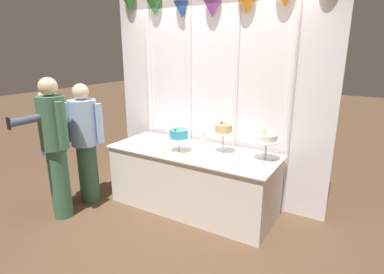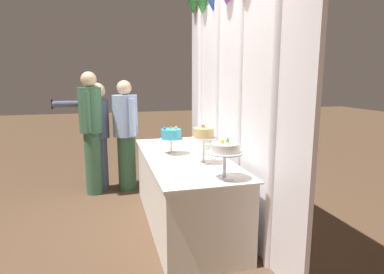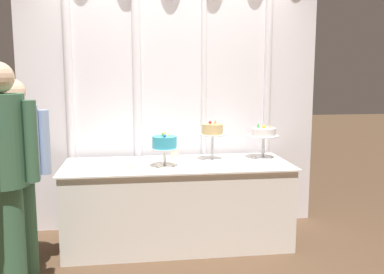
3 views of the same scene
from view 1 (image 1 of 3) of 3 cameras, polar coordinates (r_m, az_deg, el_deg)
ground_plane at (r=4.05m, az=-0.65°, el=-13.35°), size 24.00×24.00×0.00m
draped_curtain at (r=4.09m, az=3.57°, el=10.32°), size 3.05×0.22×2.89m
cake_table at (r=3.96m, az=0.09°, el=-7.83°), size 2.11×0.83×0.78m
cake_display_leftmost at (r=3.73m, az=-2.45°, el=0.35°), size 0.27×0.27×0.31m
cake_display_center at (r=3.67m, az=5.74°, el=1.22°), size 0.26×0.26×0.40m
cake_display_rightmost at (r=3.53m, az=13.48°, el=-0.45°), size 0.31×0.31×0.35m
flower_vase at (r=4.01m, az=2.13°, el=-0.44°), size 0.11×0.11×0.20m
tealight_far_left at (r=4.08m, az=-7.67°, el=-1.26°), size 0.05×0.05×0.03m
tealight_near_left at (r=3.91m, az=-6.71°, el=-1.97°), size 0.04×0.04×0.04m
guest_man_dark_suit at (r=4.22m, az=-19.02°, el=-0.47°), size 0.49×0.45×1.57m
guest_man_pink_jacket at (r=3.90m, az=-23.85°, el=-1.02°), size 0.47×0.36×1.69m
guest_girl_blue_dress at (r=4.10m, az=-24.19°, el=-1.22°), size 0.41×0.77×1.54m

